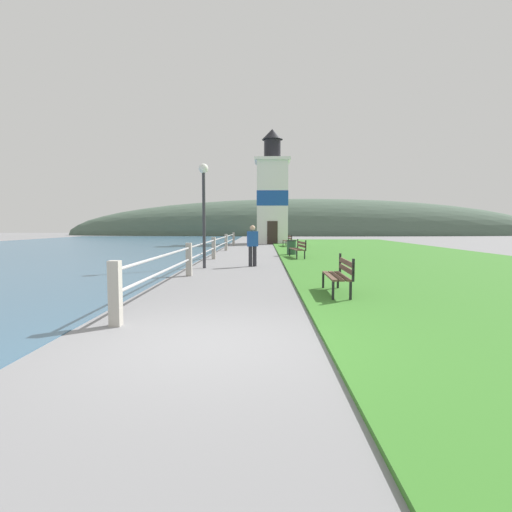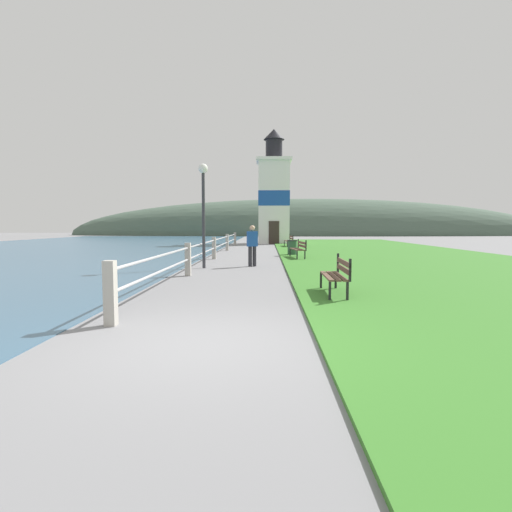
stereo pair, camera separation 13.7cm
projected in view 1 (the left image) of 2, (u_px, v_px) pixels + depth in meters
ground_plane at (203, 345)px, 5.50m from camera, size 160.00×160.00×0.00m
grass_verge at (393, 256)px, 21.06m from camera, size 12.00×47.26×0.06m
seawall_railing at (214, 246)px, 19.32m from camera, size 0.18×25.96×1.07m
park_bench_near at (340, 273)px, 9.25m from camera, size 0.50×1.65×0.94m
park_bench_midway at (299, 248)px, 19.54m from camera, size 0.69×1.95×0.94m
park_bench_far at (288, 240)px, 30.12m from camera, size 0.61×1.92×0.94m
lighthouse at (272, 195)px, 35.63m from camera, size 3.09×3.09×10.12m
person_strolling at (253, 244)px, 15.88m from camera, size 0.45×0.34×1.64m
trash_bin at (292, 248)px, 21.60m from camera, size 0.54×0.54×0.84m
lamp_post at (204, 196)px, 15.08m from camera, size 0.36×0.36×3.96m
distant_hillside at (306, 235)px, 66.66m from camera, size 80.00×16.00×12.00m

